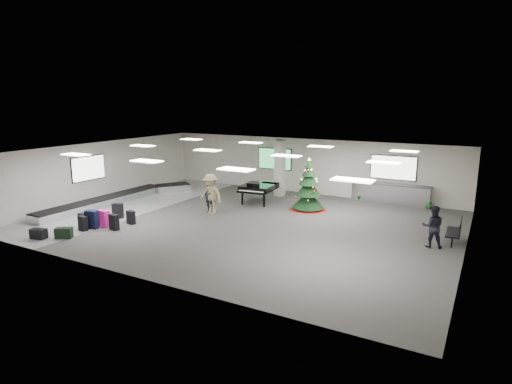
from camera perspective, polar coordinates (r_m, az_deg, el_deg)
The scene contains 21 objects.
ground at distance 19.46m, azimuth -1.42°, elevation -3.97°, with size 18.00×18.00×0.00m, color #34312F.
room_envelope at distance 19.70m, azimuth -1.43°, elevation 3.18°, with size 18.02×14.02×3.21m.
baggage_carousel at distance 24.16m, azimuth -17.78°, elevation -0.82°, with size 2.28×9.71×0.43m.
service_counter at distance 23.70m, azimuth 17.47°, elevation -0.22°, with size 4.05×0.65×1.08m.
suitcase_0 at distance 19.50m, azimuth -22.08°, elevation -3.91°, with size 0.43×0.27×0.65m.
suitcase_1 at distance 19.16m, azimuth -18.40°, elevation -3.83°, with size 0.47×0.29×0.70m.
pink_suitcase at distance 19.74m, azimuth -19.59°, elevation -3.36°, with size 0.50×0.33×0.76m.
suitcase_3 at distance 19.85m, azimuth -16.35°, elevation -3.26°, with size 0.43×0.28×0.62m.
navy_suitcase at distance 19.67m, azimuth -21.04°, elevation -3.44°, with size 0.57×0.41×0.81m.
suitcase_5 at distance 20.00m, azimuth -22.08°, elevation -3.53°, with size 0.43×0.27×0.64m.
green_duffel at distance 18.81m, azimuth -24.25°, elevation -4.99°, with size 0.72×0.61×0.45m.
suitcase_8 at distance 20.97m, azimuth -17.95°, elevation -2.40°, with size 0.54×0.43×0.72m.
black_duffel at distance 19.16m, azimuth -27.00°, elevation -4.99°, with size 0.68×0.48×0.43m.
christmas_tree at distance 21.52m, azimuth 7.00°, elevation 0.03°, with size 1.87×1.87×2.67m.
grand_piano at distance 22.72m, azimuth 0.29°, elevation 0.58°, with size 1.77×2.18×1.17m.
bench at distance 18.18m, azimuth 25.18°, elevation -4.59°, with size 0.54×1.52×0.96m.
traveler_a at distance 20.80m, azimuth -6.06°, elevation -0.42°, with size 0.65×0.43×1.79m, color black.
traveler_b at distance 20.62m, azimuth -6.04°, elevation -0.30°, with size 1.26×0.73×1.96m, color #8F7F58.
traveler_bench at distance 17.27m, azimuth 22.51°, elevation -4.28°, with size 0.78×0.61×1.61m, color black.
potted_plant_left at distance 23.94m, azimuth 13.75°, elevation -0.33°, with size 0.40×0.32×0.72m, color #16461E.
potted_plant_right at distance 23.30m, azimuth 21.93°, elevation -1.14°, with size 0.44×0.44×0.79m, color #16461E.
Camera 1 is at (9.47, -16.10, 5.46)m, focal length 30.00 mm.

